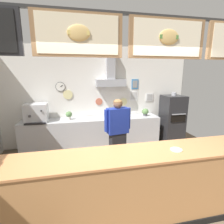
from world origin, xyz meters
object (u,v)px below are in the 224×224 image
Objects in this scene: shop_worker at (118,133)px; condiment_plate at (176,150)px; pizza_oven at (172,120)px; potted_rosemary at (69,115)px; espresso_machine at (36,113)px; potted_oregano at (145,112)px.

shop_worker is 1.54m from condiment_plate.
pizza_oven reaches higher than condiment_plate.
shop_worker is 6.89× the size of potted_rosemary.
pizza_oven is 3.04m from condiment_plate.
pizza_oven is 3.92m from espresso_machine.
condiment_plate is (-1.52, -2.61, 0.33)m from pizza_oven.
espresso_machine is 3.38× the size of condiment_plate.
potted_rosemary reaches higher than condiment_plate.
espresso_machine is 2.52× the size of potted_oregano.
pizza_oven is at bearing 59.88° from condiment_plate.
shop_worker is 2.89× the size of espresso_machine.
potted_oregano is (-0.85, 0.10, 0.26)m from pizza_oven.
espresso_machine is at bearing 178.72° from pizza_oven.
potted_oregano reaches higher than condiment_plate.
pizza_oven reaches higher than potted_rosemary.
espresso_machine reaches higher than potted_rosemary.
potted_rosemary is at bearing 179.71° from potted_oregano.
espresso_machine is 0.83m from potted_rosemary.
potted_rosemary reaches higher than potted_oregano.
potted_oregano is at bearing 173.56° from pizza_oven.
shop_worker is at bearing -50.59° from potted_rosemary.
potted_rosemary is 1.42× the size of condiment_plate.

